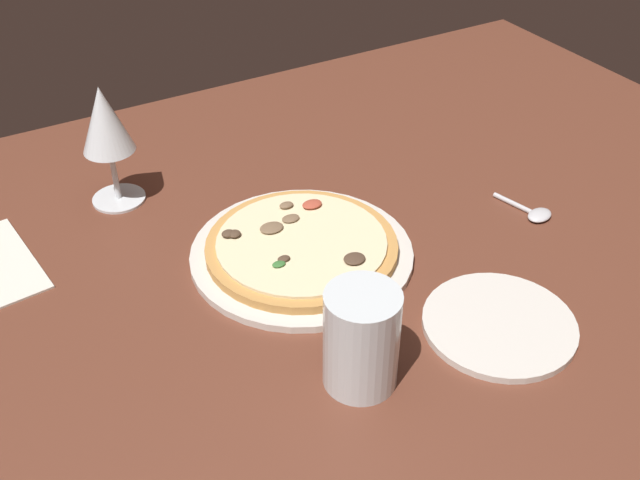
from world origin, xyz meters
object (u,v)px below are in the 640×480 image
Objects in this scene: wine_glass_far at (105,123)px; spoon at (534,213)px; pizza_main at (302,249)px; water_glass at (361,343)px; side_plate at (499,324)px.

wine_glass_far reaches higher than spoon.
pizza_main is 2.45× the size of water_glass.
wine_glass_far is (16.35, -24.69, 11.08)cm from pizza_main.
pizza_main is at bearing -102.55° from water_glass.
pizza_main reaches higher than side_plate.
pizza_main is 1.62× the size of side_plate.
pizza_main reaches higher than spoon.
spoon is at bearing 166.35° from pizza_main.
wine_glass_far is at bearing -56.48° from pizza_main.
pizza_main is 1.64× the size of wine_glass_far.
water_glass reaches higher than pizza_main.
water_glass is 18.90cm from side_plate.
side_plate is at bearing 120.20° from pizza_main.
wine_glass_far is at bearing -58.05° from side_plate.
spoon is (-32.53, 7.90, -0.73)cm from pizza_main.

